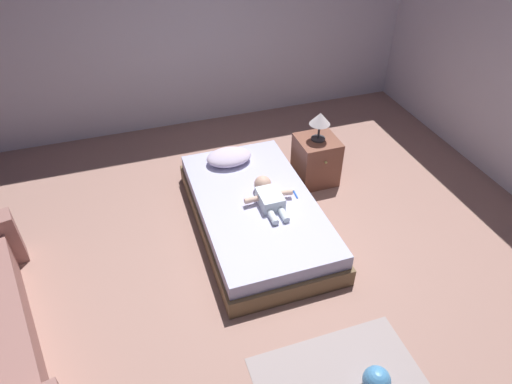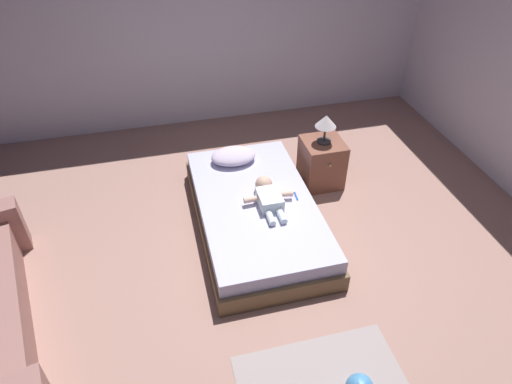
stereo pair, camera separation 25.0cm
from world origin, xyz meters
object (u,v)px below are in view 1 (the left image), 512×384
at_px(pillow, 229,157).
at_px(lamp, 320,120).
at_px(toy_ball, 377,380).
at_px(toothbrush, 295,193).
at_px(nightstand, 316,160).
at_px(baby, 268,195).
at_px(bed, 256,213).

height_order(pillow, lamp, lamp).
bearing_deg(pillow, toy_ball, -82.70).
height_order(toothbrush, toy_ball, toothbrush).
bearing_deg(nightstand, lamp, 90.00).
distance_m(baby, nightstand, 0.98).
height_order(toothbrush, lamp, lamp).
bearing_deg(bed, nightstand, 31.01).
height_order(baby, lamp, lamp).
bearing_deg(bed, baby, -22.39).
xyz_separation_m(bed, pillow, (-0.07, 0.71, 0.24)).
distance_m(bed, toothbrush, 0.44).
bearing_deg(toy_ball, bed, 97.81).
height_order(pillow, nightstand, nightstand).
relative_size(nightstand, lamp, 1.67).
distance_m(bed, nightstand, 1.04).
distance_m(baby, lamp, 1.04).
xyz_separation_m(bed, toy_ball, (0.26, -1.91, -0.05)).
xyz_separation_m(baby, lamp, (0.78, 0.58, 0.37)).
bearing_deg(nightstand, toy_ball, -104.35).
relative_size(bed, toy_ball, 10.18).
bearing_deg(pillow, baby, -76.33).
relative_size(pillow, toothbrush, 3.66).
relative_size(toothbrush, toy_ball, 0.66).
bearing_deg(pillow, toothbrush, -57.61).
height_order(baby, toothbrush, baby).
height_order(bed, lamp, lamp).
height_order(bed, pillow, pillow).
height_order(bed, baby, baby).
bearing_deg(baby, toothbrush, 2.18).
xyz_separation_m(toothbrush, toy_ball, (-0.13, -1.88, -0.23)).
distance_m(bed, baby, 0.27).
distance_m(pillow, nightstand, 0.99).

